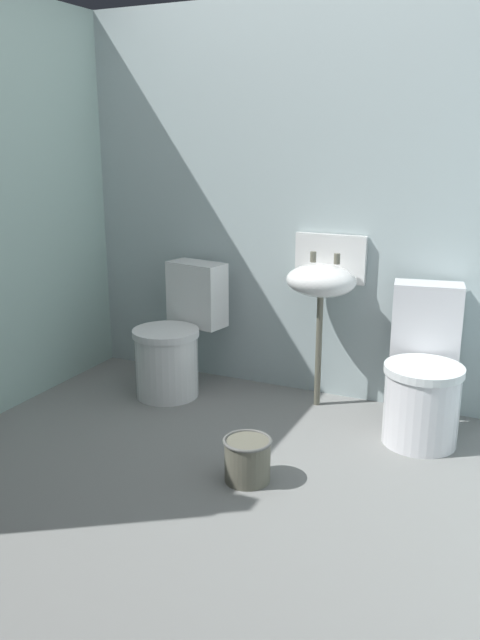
% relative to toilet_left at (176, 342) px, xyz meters
% --- Properties ---
extents(ground_plane, '(3.31, 2.96, 0.08)m').
position_rel_toilet_left_xyz_m(ground_plane, '(0.72, -0.93, -0.36)').
color(ground_plane, gray).
extents(wall_back, '(3.31, 0.10, 2.29)m').
position_rel_toilet_left_xyz_m(wall_back, '(0.72, 0.40, 0.82)').
color(wall_back, '#A3B5B7').
rests_on(wall_back, ground).
extents(toilet_left, '(0.48, 0.65, 0.78)m').
position_rel_toilet_left_xyz_m(toilet_left, '(0.00, 0.00, 0.00)').
color(toilet_left, white).
rests_on(toilet_left, ground).
extents(toilet_right, '(0.48, 0.65, 0.78)m').
position_rel_toilet_left_xyz_m(toilet_right, '(1.48, -0.00, 0.00)').
color(toilet_right, silver).
rests_on(toilet_right, ground).
extents(sink, '(0.42, 0.35, 0.99)m').
position_rel_toilet_left_xyz_m(sink, '(0.86, 0.19, 0.43)').
color(sink, '#5F5E4F').
rests_on(sink, ground).
extents(bucket, '(0.23, 0.23, 0.21)m').
position_rel_toilet_left_xyz_m(bucket, '(0.85, -0.82, -0.21)').
color(bucket, '#5F5E4F').
rests_on(bucket, ground).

